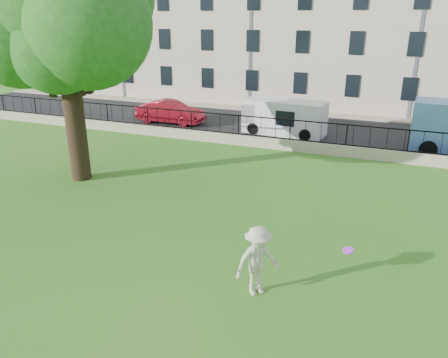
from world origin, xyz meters
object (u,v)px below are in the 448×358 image
at_px(frisbee, 348,250).
at_px(red_sedan, 170,112).
at_px(tree, 60,8).
at_px(man, 258,261).
at_px(white_van, 284,117).

xyz_separation_m(frisbee, red_sedan, (-13.93, 16.47, -0.88)).
relative_size(tree, frisbee, 40.02).
height_order(tree, red_sedan, tree).
xyz_separation_m(tree, man, (10.30, -5.47, -6.30)).
relative_size(frisbee, white_van, 0.05).
xyz_separation_m(tree, red_sedan, (-1.43, 11.20, -6.49)).
bearing_deg(frisbee, red_sedan, 130.24).
xyz_separation_m(frisbee, white_van, (-5.92, 16.57, -0.60)).
distance_m(tree, man, 13.25).
bearing_deg(red_sedan, tree, -173.42).
xyz_separation_m(man, red_sedan, (-11.73, 16.67, -0.20)).
bearing_deg(red_sedan, frisbee, -140.48).
bearing_deg(red_sedan, white_van, -90.00).
height_order(man, white_van, white_van).
xyz_separation_m(man, frisbee, (2.20, 0.21, 0.68)).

